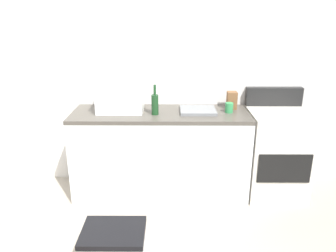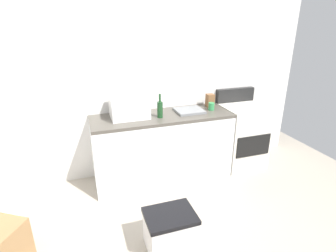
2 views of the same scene
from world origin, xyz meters
name	(u,v)px [view 2 (image 2 of 2)]	position (x,y,z in m)	size (l,w,h in m)	color
ground_plane	(170,244)	(0.00, 0.00, 0.00)	(6.00, 6.00, 0.00)	#9E9384
wall_back	(132,80)	(0.00, 1.55, 1.30)	(5.00, 0.10, 2.60)	silver
kitchen_counter	(162,147)	(0.30, 1.20, 0.45)	(1.80, 0.60, 0.90)	silver
stove_oven	(241,134)	(1.52, 1.21, 0.47)	(0.60, 0.61, 1.10)	silver
microwave	(129,107)	(-0.10, 1.25, 1.04)	(0.46, 0.34, 0.27)	white
sink_basin	(189,111)	(0.69, 1.22, 0.92)	(0.36, 0.32, 0.03)	slate
wine_bottle	(160,109)	(0.25, 1.13, 1.01)	(0.07, 0.07, 0.30)	#193F1E
coffee_mug	(211,106)	(1.00, 1.20, 0.95)	(0.08, 0.08, 0.10)	#338C4C
knife_block	(210,100)	(1.05, 1.34, 0.99)	(0.10, 0.10, 0.18)	brown
cardboard_box_medium	(1,247)	(-1.46, 0.24, 0.20)	(0.37, 0.35, 0.41)	olive
storage_bin	(170,230)	(-0.01, -0.02, 0.19)	(0.46, 0.36, 0.38)	silver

